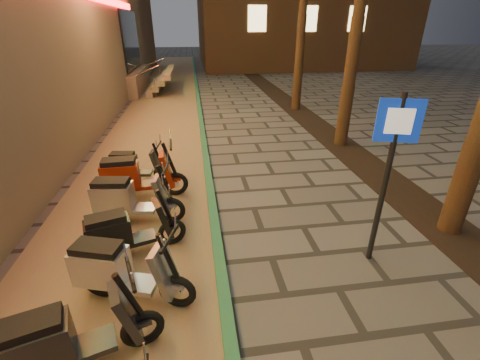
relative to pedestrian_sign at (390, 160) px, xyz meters
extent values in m
plane|color=#474442|center=(-1.64, -1.44, -1.81)|extent=(120.00, 120.00, 0.00)
cube|color=#8C7251|center=(-4.24, 8.56, -1.80)|extent=(3.40, 60.00, 0.01)
cube|color=#286B43|center=(-2.54, 8.56, -1.76)|extent=(0.18, 60.00, 0.10)
cube|color=black|center=(1.96, 3.56, -1.80)|extent=(1.20, 40.00, 0.02)
cube|color=black|center=(-6.09, 16.56, 0.99)|extent=(0.08, 5.00, 3.00)
cube|color=gray|center=(-8.14, 16.56, -1.21)|extent=(5.00, 6.00, 1.20)
cube|color=gray|center=(-5.14, 16.56, -1.66)|extent=(0.35, 5.00, 0.30)
cube|color=gray|center=(-4.79, 16.56, -1.36)|extent=(0.35, 5.00, 0.30)
cube|color=gray|center=(-4.44, 16.56, -1.06)|extent=(0.35, 5.00, 0.30)
cube|color=gray|center=(-4.09, 16.56, -0.76)|extent=(0.35, 5.00, 0.30)
cylinder|color=silver|center=(-5.54, 14.56, -0.56)|extent=(2.09, 0.06, 0.81)
cylinder|color=silver|center=(-5.54, 18.56, -0.56)|extent=(2.09, 0.06, 0.81)
cube|color=#F0D484|center=(2.36, 22.53, 2.19)|extent=(1.40, 0.06, 1.80)
cube|color=#F0D484|center=(6.36, 22.53, 2.19)|extent=(1.40, 0.06, 1.80)
cube|color=#F0D484|center=(10.36, 22.53, 2.19)|extent=(1.40, 0.06, 1.80)
cylinder|color=#472D19|center=(1.96, 5.56, 1.04)|extent=(0.40, 0.40, 5.70)
cylinder|color=#472D19|center=(1.96, 10.56, 1.17)|extent=(0.40, 0.40, 5.95)
cylinder|color=black|center=(0.00, 0.01, -0.41)|extent=(0.09, 0.09, 2.79)
cube|color=#0D2EB2|center=(0.00, -0.01, 0.59)|extent=(0.60, 0.21, 0.61)
cube|color=white|center=(-0.01, -0.03, 0.59)|extent=(0.35, 0.12, 0.36)
torus|color=black|center=(-3.59, -1.14, -1.54)|extent=(0.54, 0.26, 0.53)
cylinder|color=silver|center=(-3.59, -1.14, -1.54)|extent=(0.17, 0.14, 0.14)
cube|color=#222427|center=(-4.15, -1.31, -1.50)|extent=(0.64, 0.50, 0.08)
cube|color=#222427|center=(-4.61, -1.46, -1.24)|extent=(0.80, 0.59, 0.51)
cube|color=black|center=(-4.61, -1.46, -0.95)|extent=(0.70, 0.50, 0.12)
cube|color=#222427|center=(-3.73, -1.18, -1.19)|extent=(0.38, 0.47, 0.72)
cylinder|color=black|center=(-3.66, -1.16, -0.99)|extent=(0.29, 0.15, 0.76)
cylinder|color=black|center=(-3.61, -1.14, -0.66)|extent=(0.22, 0.58, 0.05)
cube|color=#222427|center=(-3.59, -1.14, -1.42)|extent=(0.26, 0.20, 0.06)
torus|color=black|center=(-4.31, -0.23, -1.54)|extent=(0.55, 0.26, 0.54)
cylinder|color=silver|center=(-4.31, -0.23, -1.54)|extent=(0.17, 0.14, 0.15)
torus|color=black|center=(-3.19, -0.58, -1.54)|extent=(0.55, 0.26, 0.54)
cylinder|color=silver|center=(-3.19, -0.58, -1.54)|extent=(0.17, 0.14, 0.15)
cube|color=#BCBBC0|center=(-3.76, -0.41, -1.50)|extent=(0.65, 0.51, 0.08)
cube|color=#BCBBC0|center=(-4.23, -0.26, -1.23)|extent=(0.82, 0.60, 0.52)
cube|color=black|center=(-4.23, -0.26, -0.93)|extent=(0.72, 0.51, 0.13)
cube|color=#BCBBC0|center=(-3.33, -0.54, -1.18)|extent=(0.39, 0.48, 0.73)
cylinder|color=black|center=(-3.26, -0.56, -0.97)|extent=(0.29, 0.16, 0.77)
cylinder|color=black|center=(-3.21, -0.58, -0.64)|extent=(0.23, 0.59, 0.05)
cube|color=#BCBBC0|center=(-3.19, -0.58, -1.41)|extent=(0.26, 0.21, 0.06)
torus|color=black|center=(-4.38, 0.54, -1.55)|extent=(0.52, 0.25, 0.51)
cylinder|color=silver|center=(-4.38, 0.54, -1.55)|extent=(0.16, 0.14, 0.14)
torus|color=black|center=(-3.33, 0.88, -1.55)|extent=(0.52, 0.25, 0.51)
cylinder|color=silver|center=(-3.33, 0.88, -1.55)|extent=(0.16, 0.14, 0.14)
cube|color=black|center=(-3.86, 0.71, -1.51)|extent=(0.62, 0.48, 0.08)
cube|color=black|center=(-4.30, 0.57, -1.27)|extent=(0.77, 0.57, 0.49)
cube|color=black|center=(-4.30, 0.57, -0.98)|extent=(0.68, 0.49, 0.12)
cube|color=black|center=(-3.46, 0.84, -1.22)|extent=(0.37, 0.45, 0.69)
cylinder|color=black|center=(-3.40, 0.86, -1.02)|extent=(0.28, 0.15, 0.73)
cylinder|color=black|center=(-3.35, 0.87, -0.71)|extent=(0.22, 0.56, 0.04)
cube|color=black|center=(-3.33, 0.88, -1.43)|extent=(0.25, 0.20, 0.06)
torus|color=black|center=(-4.55, 1.77, -1.53)|extent=(0.56, 0.17, 0.55)
cylinder|color=silver|center=(-4.55, 1.77, -1.53)|extent=(0.16, 0.12, 0.15)
torus|color=black|center=(-3.37, 1.62, -1.53)|extent=(0.56, 0.17, 0.55)
cylinder|color=silver|center=(-3.37, 1.62, -1.53)|extent=(0.16, 0.12, 0.15)
cube|color=#A3A4AB|center=(-3.97, 1.70, -1.49)|extent=(0.62, 0.43, 0.08)
cube|color=#A3A4AB|center=(-4.46, 1.76, -1.23)|extent=(0.79, 0.49, 0.53)
cube|color=black|center=(-4.46, 1.76, -0.92)|extent=(0.69, 0.42, 0.13)
cube|color=#A3A4AB|center=(-3.52, 1.64, -1.17)|extent=(0.33, 0.46, 0.74)
cylinder|color=black|center=(-3.44, 1.63, -0.96)|extent=(0.30, 0.11, 0.78)
cylinder|color=black|center=(-3.39, 1.63, -0.62)|extent=(0.12, 0.62, 0.05)
cube|color=#A3A4AB|center=(-3.37, 1.62, -1.41)|extent=(0.25, 0.18, 0.06)
torus|color=black|center=(-4.58, 2.68, -1.52)|extent=(0.59, 0.15, 0.58)
cylinder|color=silver|center=(-4.58, 2.68, -1.52)|extent=(0.16, 0.12, 0.16)
torus|color=black|center=(-3.33, 2.76, -1.52)|extent=(0.59, 0.15, 0.58)
cylinder|color=silver|center=(-3.33, 2.76, -1.52)|extent=(0.16, 0.12, 0.16)
cube|color=maroon|center=(-3.97, 2.72, -1.47)|extent=(0.64, 0.42, 0.09)
cube|color=maroon|center=(-4.49, 2.69, -1.19)|extent=(0.81, 0.47, 0.56)
cube|color=black|center=(-4.49, 2.69, -0.87)|extent=(0.71, 0.40, 0.13)
cube|color=maroon|center=(-3.49, 2.75, -1.14)|extent=(0.32, 0.46, 0.79)
cylinder|color=black|center=(-3.41, 2.75, -0.91)|extent=(0.31, 0.10, 0.83)
cylinder|color=black|center=(-3.35, 2.76, -0.56)|extent=(0.09, 0.65, 0.05)
cube|color=maroon|center=(-3.33, 2.76, -1.38)|extent=(0.25, 0.17, 0.07)
torus|color=black|center=(-4.67, 3.61, -1.57)|extent=(0.47, 0.15, 0.47)
cylinder|color=silver|center=(-4.67, 3.61, -1.57)|extent=(0.14, 0.10, 0.13)
torus|color=black|center=(-3.68, 3.49, -1.57)|extent=(0.47, 0.15, 0.47)
cylinder|color=silver|center=(-3.68, 3.49, -1.57)|extent=(0.14, 0.10, 0.13)
cube|color=#26282C|center=(-4.18, 3.55, -1.54)|extent=(0.53, 0.36, 0.07)
cube|color=#26282C|center=(-4.60, 3.60, -1.32)|extent=(0.66, 0.41, 0.45)
cube|color=black|center=(-4.60, 3.60, -1.06)|extent=(0.59, 0.35, 0.11)
cube|color=#26282C|center=(-3.80, 3.50, -1.27)|extent=(0.28, 0.38, 0.63)
cylinder|color=black|center=(-3.74, 3.50, -1.09)|extent=(0.25, 0.09, 0.66)
cylinder|color=black|center=(-3.69, 3.49, -0.80)|extent=(0.10, 0.52, 0.04)
cube|color=#26282C|center=(-3.68, 3.49, -1.47)|extent=(0.21, 0.15, 0.05)
camera|label=1|loc=(-2.81, -3.99, 1.79)|focal=24.00mm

